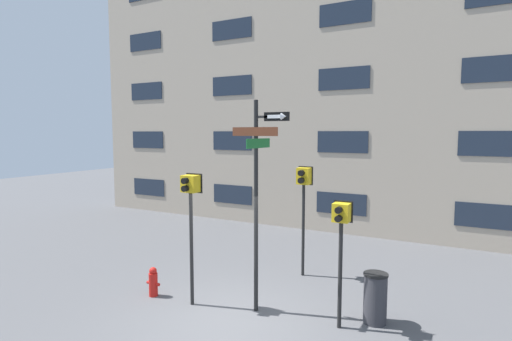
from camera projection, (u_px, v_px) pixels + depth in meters
name	position (u px, v px, depth m)	size (l,w,h in m)	color
ground_plane	(228.00, 321.00, 8.12)	(60.00, 60.00, 0.00)	#515154
building_facade	(346.00, 80.00, 14.88)	(24.00, 0.64, 11.61)	tan
street_sign_pole	(258.00, 187.00, 8.34)	(1.28, 1.01, 4.50)	black
pedestrian_signal_left	(191.00, 202.00, 8.71)	(0.42, 0.40, 2.94)	black
pedestrian_signal_right	(341.00, 230.00, 7.68)	(0.37, 0.40, 2.51)	black
pedestrian_signal_across	(304.00, 190.00, 10.53)	(0.40, 0.40, 2.94)	black
fire_hydrant	(153.00, 282.00, 9.36)	(0.36, 0.20, 0.69)	red
trash_bin	(375.00, 298.00, 8.02)	(0.49, 0.49, 1.03)	#333338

